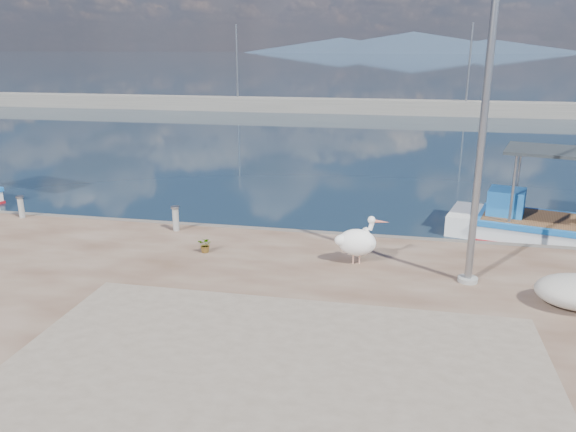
{
  "coord_description": "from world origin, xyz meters",
  "views": [
    {
      "loc": [
        2.81,
        -10.07,
        5.57
      ],
      "look_at": [
        0.0,
        3.8,
        1.3
      ],
      "focal_mm": 35.0,
      "sensor_mm": 36.0,
      "label": 1
    }
  ],
  "objects_px": {
    "boat_right": "(560,234)",
    "bollard_near": "(176,217)",
    "pelican": "(358,241)",
    "lamp_post": "(482,135)"
  },
  "relations": [
    {
      "from": "pelican",
      "to": "lamp_post",
      "type": "height_order",
      "value": "lamp_post"
    },
    {
      "from": "boat_right",
      "to": "bollard_near",
      "type": "height_order",
      "value": "boat_right"
    },
    {
      "from": "pelican",
      "to": "lamp_post",
      "type": "bearing_deg",
      "value": -24.11
    },
    {
      "from": "boat_right",
      "to": "pelican",
      "type": "xyz_separation_m",
      "value": [
        -5.69,
        -4.24,
        0.82
      ]
    },
    {
      "from": "boat_right",
      "to": "bollard_near",
      "type": "xyz_separation_m",
      "value": [
        -11.01,
        -2.69,
        0.64
      ]
    },
    {
      "from": "pelican",
      "to": "bollard_near",
      "type": "distance_m",
      "value": 5.55
    },
    {
      "from": "boat_right",
      "to": "lamp_post",
      "type": "distance_m",
      "value": 6.77
    },
    {
      "from": "boat_right",
      "to": "bollard_near",
      "type": "relative_size",
      "value": 9.68
    },
    {
      "from": "lamp_post",
      "to": "bollard_near",
      "type": "bearing_deg",
      "value": 164.75
    },
    {
      "from": "bollard_near",
      "to": "pelican",
      "type": "bearing_deg",
      "value": -16.25
    }
  ]
}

